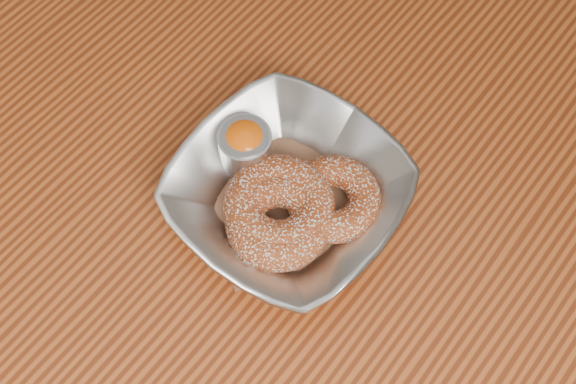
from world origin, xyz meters
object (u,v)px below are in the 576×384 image
Objects in this scene: donut_extra at (279,206)px; ramekin at (246,147)px; table at (341,238)px; donut_front at (278,221)px; donut_back at (334,199)px; serving_bowl at (288,194)px.

donut_extra is 1.88× the size of ramekin.
donut_extra is at bearing -126.04° from table.
donut_back is at bearing 63.35° from donut_front.
donut_front is (-0.03, -0.07, 0.13)m from table.
donut_back is at bearing -111.02° from table.
donut_extra is at bearing -21.90° from ramekin.
donut_front is at bearing -68.31° from serving_bowl.
donut_extra is (-0.01, 0.01, 0.00)m from donut_front.
donut_extra is (-0.04, -0.06, 0.13)m from table.
donut_front reaches higher than table.
serving_bowl is at bearing 111.69° from donut_front.
ramekin is at bearing -163.15° from table.
table is 12.16× the size of donut_front.
serving_bowl is 0.04m from donut_back.
serving_bowl is 3.77× the size of ramekin.
donut_front is (-0.03, -0.05, 0.00)m from donut_back.
donut_extra is (-0.03, -0.04, 0.00)m from donut_back.
donut_back is (-0.01, -0.02, 0.12)m from table.
table is 5.67× the size of serving_bowl.
table is at bearing 43.01° from serving_bowl.
donut_extra is 0.07m from ramekin.
donut_back is 1.60× the size of ramekin.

